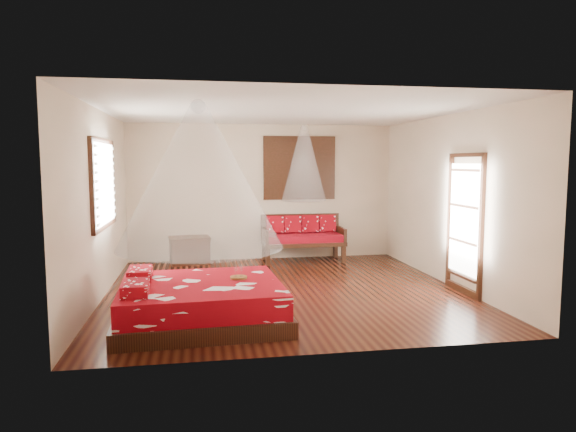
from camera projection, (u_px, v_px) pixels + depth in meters
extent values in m
cube|color=black|center=(284.00, 291.00, 8.13)|extent=(5.50, 5.50, 0.02)
cube|color=white|center=(284.00, 110.00, 7.84)|extent=(5.50, 5.50, 0.02)
cube|color=#BFAC8C|center=(99.00, 205.00, 7.52)|extent=(0.02, 5.50, 2.80)
cube|color=#BFAC8C|center=(449.00, 200.00, 8.45)|extent=(0.02, 5.50, 2.80)
cube|color=#BFAC8C|center=(263.00, 192.00, 10.69)|extent=(5.50, 0.02, 2.80)
cube|color=#BFAC8C|center=(328.00, 223.00, 5.28)|extent=(5.50, 0.02, 2.80)
cube|color=black|center=(202.00, 313.00, 6.54)|extent=(2.17, 1.98, 0.20)
cube|color=maroon|center=(202.00, 294.00, 6.51)|extent=(2.06, 1.87, 0.30)
cube|color=maroon|center=(135.00, 288.00, 5.94)|extent=(0.32, 0.56, 0.14)
cube|color=maroon|center=(140.00, 274.00, 6.71)|extent=(0.32, 0.56, 0.14)
cube|color=black|center=(268.00, 255.00, 10.06)|extent=(0.08, 0.08, 0.42)
cube|color=black|center=(344.00, 253.00, 10.32)|extent=(0.08, 0.08, 0.42)
cube|color=black|center=(264.00, 250.00, 10.67)|extent=(0.08, 0.08, 0.42)
cube|color=black|center=(336.00, 248.00, 10.93)|extent=(0.08, 0.08, 0.42)
cube|color=black|center=(303.00, 243.00, 10.48)|extent=(1.66, 0.74, 0.08)
cube|color=maroon|center=(303.00, 238.00, 10.46)|extent=(1.60, 0.68, 0.14)
cube|color=black|center=(300.00, 227.00, 10.77)|extent=(1.66, 0.06, 0.55)
cube|color=black|center=(265.00, 236.00, 10.33)|extent=(0.06, 0.74, 0.30)
cube|color=black|center=(341.00, 234.00, 10.59)|extent=(0.06, 0.74, 0.30)
cube|color=maroon|center=(275.00, 225.00, 10.55)|extent=(0.35, 0.19, 0.37)
cube|color=maroon|center=(293.00, 225.00, 10.61)|extent=(0.35, 0.19, 0.37)
cube|color=maroon|center=(310.00, 224.00, 10.67)|extent=(0.35, 0.19, 0.37)
cube|color=maroon|center=(327.00, 224.00, 10.74)|extent=(0.35, 0.19, 0.37)
cube|color=black|center=(190.00, 251.00, 10.25)|extent=(0.81, 0.63, 0.49)
cube|color=black|center=(189.00, 238.00, 10.22)|extent=(0.86, 0.68, 0.05)
cube|color=black|center=(299.00, 168.00, 10.73)|extent=(1.52, 0.06, 1.32)
cube|color=black|center=(299.00, 168.00, 10.72)|extent=(1.35, 0.04, 1.10)
cube|color=black|center=(103.00, 184.00, 7.69)|extent=(0.08, 1.74, 1.34)
cube|color=white|center=(106.00, 184.00, 7.70)|extent=(0.04, 1.54, 1.10)
cube|color=black|center=(465.00, 226.00, 7.89)|extent=(0.08, 1.02, 2.16)
cube|color=white|center=(464.00, 219.00, 7.88)|extent=(0.03, 0.82, 1.70)
cylinder|color=brown|center=(239.00, 277.00, 6.72)|extent=(0.22, 0.22, 0.03)
cone|color=white|center=(199.00, 176.00, 6.35)|extent=(2.08, 2.08, 1.80)
cone|color=white|center=(304.00, 163.00, 10.26)|extent=(0.90, 0.90, 1.50)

